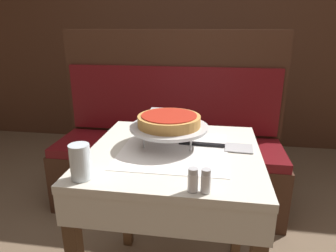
{
  "coord_description": "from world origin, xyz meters",
  "views": [
    {
      "loc": [
        0.15,
        -1.15,
        1.27
      ],
      "look_at": [
        -0.03,
        0.03,
        0.87
      ],
      "focal_mm": 32.0,
      "sensor_mm": 36.0,
      "label": 1
    }
  ],
  "objects_px": {
    "pizza_server": "(220,146)",
    "water_glass_near": "(80,162)",
    "condiment_caddy": "(190,77)",
    "dining_table_front": "(174,173)",
    "pizza_pan_stand": "(169,128)",
    "pepper_shaker": "(206,181)",
    "salt_shaker": "(193,180)",
    "napkin_holder": "(160,117)",
    "booth_bench": "(169,158)",
    "dining_table_rear": "(182,93)",
    "deep_dish_pizza": "(169,120)"
  },
  "relations": [
    {
      "from": "pizza_server",
      "to": "water_glass_near",
      "type": "bearing_deg",
      "value": -142.89
    },
    {
      "from": "pizza_server",
      "to": "condiment_caddy",
      "type": "relative_size",
      "value": 1.84
    },
    {
      "from": "dining_table_front",
      "to": "pizza_server",
      "type": "distance_m",
      "value": 0.23
    },
    {
      "from": "pizza_pan_stand",
      "to": "pepper_shaker",
      "type": "bearing_deg",
      "value": -65.56
    },
    {
      "from": "salt_shaker",
      "to": "condiment_caddy",
      "type": "xyz_separation_m",
      "value": [
        -0.17,
        2.04,
        -0.01
      ]
    },
    {
      "from": "pizza_server",
      "to": "salt_shaker",
      "type": "xyz_separation_m",
      "value": [
        -0.09,
        -0.38,
        0.03
      ]
    },
    {
      "from": "pizza_pan_stand",
      "to": "condiment_caddy",
      "type": "bearing_deg",
      "value": 91.49
    },
    {
      "from": "pizza_server",
      "to": "napkin_holder",
      "type": "bearing_deg",
      "value": 140.61
    },
    {
      "from": "booth_bench",
      "to": "dining_table_rear",
      "type": "bearing_deg",
      "value": 89.7
    },
    {
      "from": "dining_table_front",
      "to": "booth_bench",
      "type": "distance_m",
      "value": 0.91
    },
    {
      "from": "pizza_server",
      "to": "salt_shaker",
      "type": "bearing_deg",
      "value": -102.97
    },
    {
      "from": "dining_table_rear",
      "to": "water_glass_near",
      "type": "relative_size",
      "value": 6.29
    },
    {
      "from": "booth_bench",
      "to": "deep_dish_pizza",
      "type": "xyz_separation_m",
      "value": [
        0.12,
        -0.78,
        0.53
      ]
    },
    {
      "from": "dining_table_front",
      "to": "booth_bench",
      "type": "relative_size",
      "value": 0.48
    },
    {
      "from": "dining_table_rear",
      "to": "condiment_caddy",
      "type": "relative_size",
      "value": 4.45
    },
    {
      "from": "booth_bench",
      "to": "pepper_shaker",
      "type": "bearing_deg",
      "value": -75.85
    },
    {
      "from": "pepper_shaker",
      "to": "condiment_caddy",
      "type": "height_order",
      "value": "condiment_caddy"
    },
    {
      "from": "napkin_holder",
      "to": "pizza_pan_stand",
      "type": "bearing_deg",
      "value": -71.68
    },
    {
      "from": "dining_table_front",
      "to": "pizza_server",
      "type": "height_order",
      "value": "pizza_server"
    },
    {
      "from": "pepper_shaker",
      "to": "pizza_pan_stand",
      "type": "bearing_deg",
      "value": 114.44
    },
    {
      "from": "booth_bench",
      "to": "pepper_shaker",
      "type": "distance_m",
      "value": 1.28
    },
    {
      "from": "deep_dish_pizza",
      "to": "water_glass_near",
      "type": "bearing_deg",
      "value": -125.29
    },
    {
      "from": "dining_table_rear",
      "to": "salt_shaker",
      "type": "xyz_separation_m",
      "value": [
        0.25,
        -2.0,
        0.16
      ]
    },
    {
      "from": "salt_shaker",
      "to": "water_glass_near",
      "type": "bearing_deg",
      "value": 176.04
    },
    {
      "from": "pizza_pan_stand",
      "to": "napkin_holder",
      "type": "bearing_deg",
      "value": 108.32
    },
    {
      "from": "dining_table_rear",
      "to": "water_glass_near",
      "type": "distance_m",
      "value": 1.99
    },
    {
      "from": "pizza_server",
      "to": "napkin_holder",
      "type": "relative_size",
      "value": 3.18
    },
    {
      "from": "deep_dish_pizza",
      "to": "dining_table_rear",
      "type": "bearing_deg",
      "value": 94.05
    },
    {
      "from": "pizza_server",
      "to": "pepper_shaker",
      "type": "xyz_separation_m",
      "value": [
        -0.05,
        -0.38,
        0.03
      ]
    },
    {
      "from": "water_glass_near",
      "to": "pepper_shaker",
      "type": "xyz_separation_m",
      "value": [
        0.42,
        -0.03,
        -0.02
      ]
    },
    {
      "from": "pizza_pan_stand",
      "to": "pizza_server",
      "type": "height_order",
      "value": "pizza_pan_stand"
    },
    {
      "from": "dining_table_rear",
      "to": "pizza_server",
      "type": "height_order",
      "value": "pizza_server"
    },
    {
      "from": "pepper_shaker",
      "to": "napkin_holder",
      "type": "distance_m",
      "value": 0.68
    },
    {
      "from": "dining_table_rear",
      "to": "booth_bench",
      "type": "xyz_separation_m",
      "value": [
        -0.0,
        -0.85,
        -0.31
      ]
    },
    {
      "from": "dining_table_front",
      "to": "deep_dish_pizza",
      "type": "bearing_deg",
      "value": 116.84
    },
    {
      "from": "dining_table_front",
      "to": "water_glass_near",
      "type": "relative_size",
      "value": 6.36
    },
    {
      "from": "pepper_shaker",
      "to": "water_glass_near",
      "type": "bearing_deg",
      "value": 176.41
    },
    {
      "from": "dining_table_rear",
      "to": "napkin_holder",
      "type": "relative_size",
      "value": 7.68
    },
    {
      "from": "dining_table_rear",
      "to": "deep_dish_pizza",
      "type": "relative_size",
      "value": 2.85
    },
    {
      "from": "dining_table_rear",
      "to": "pepper_shaker",
      "type": "xyz_separation_m",
      "value": [
        0.29,
        -2.0,
        0.16
      ]
    },
    {
      "from": "pizza_server",
      "to": "napkin_holder",
      "type": "distance_m",
      "value": 0.39
    },
    {
      "from": "dining_table_rear",
      "to": "pizza_pan_stand",
      "type": "distance_m",
      "value": 1.64
    },
    {
      "from": "booth_bench",
      "to": "water_glass_near",
      "type": "relative_size",
      "value": 13.16
    },
    {
      "from": "dining_table_front",
      "to": "deep_dish_pizza",
      "type": "height_order",
      "value": "deep_dish_pizza"
    },
    {
      "from": "condiment_caddy",
      "to": "water_glass_near",
      "type": "bearing_deg",
      "value": -95.81
    },
    {
      "from": "pizza_server",
      "to": "pepper_shaker",
      "type": "height_order",
      "value": "pepper_shaker"
    },
    {
      "from": "pizza_pan_stand",
      "to": "deep_dish_pizza",
      "type": "bearing_deg",
      "value": 90.0
    },
    {
      "from": "salt_shaker",
      "to": "napkin_holder",
      "type": "height_order",
      "value": "napkin_holder"
    },
    {
      "from": "dining_table_front",
      "to": "napkin_holder",
      "type": "height_order",
      "value": "napkin_holder"
    },
    {
      "from": "pizza_server",
      "to": "salt_shaker",
      "type": "relative_size",
      "value": 4.07
    }
  ]
}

